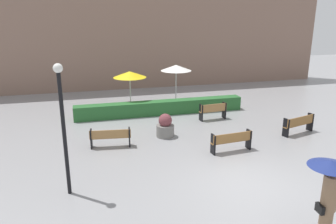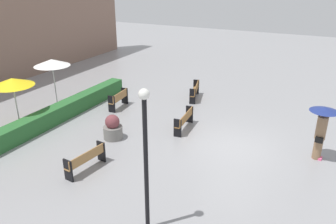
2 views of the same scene
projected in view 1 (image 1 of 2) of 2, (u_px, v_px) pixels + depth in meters
ground_plane at (246, 182)px, 11.08m from camera, size 60.00×60.00×0.00m
bench_far_left at (110, 137)px, 13.88m from camera, size 1.75×0.58×0.81m
bench_back_row at (213, 110)px, 17.52m from camera, size 1.52×0.49×0.89m
bench_mid_center at (232, 140)px, 13.43m from camera, size 1.81×0.50×0.84m
bench_far_right at (299, 123)px, 15.43m from camera, size 1.83×0.79×0.87m
pedestrian_with_umbrella at (329, 188)px, 7.92m from camera, size 1.05×1.05×2.16m
planter_pot at (165, 127)px, 15.12m from camera, size 0.82×0.82×1.09m
lamp_post at (63, 118)px, 9.70m from camera, size 0.28×0.28×4.13m
patio_umbrella_yellow at (130, 74)px, 18.73m from camera, size 1.89×1.89×2.33m
patio_umbrella_white at (176, 68)px, 19.76m from camera, size 1.85×1.85×2.52m
hedge_strip at (161, 108)px, 18.51m from camera, size 9.55×0.70×0.77m
building_facade at (149, 29)px, 24.63m from camera, size 28.00×1.20×8.82m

